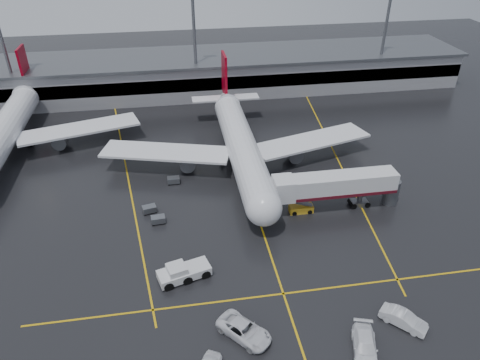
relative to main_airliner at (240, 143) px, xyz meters
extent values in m
plane|color=black|center=(0.00, -9.70, -4.21)|extent=(220.00, 220.00, 0.00)
cube|color=gold|center=(0.00, -9.70, -4.20)|extent=(0.25, 90.00, 0.02)
cube|color=gold|center=(0.00, -31.70, -4.20)|extent=(60.00, 0.25, 0.02)
cube|color=gold|center=(-20.00, 0.30, -4.20)|extent=(9.99, 69.35, 0.02)
cube|color=gold|center=(18.00, 0.30, -4.20)|extent=(7.57, 69.64, 0.02)
cube|color=gray|center=(0.00, 38.30, -0.21)|extent=(120.00, 18.00, 8.00)
cube|color=black|center=(0.00, 29.50, 0.29)|extent=(120.00, 0.40, 3.00)
cube|color=#595B60|center=(0.00, 38.30, 4.09)|extent=(122.00, 19.00, 0.60)
cylinder|color=#595B60|center=(-45.00, 32.30, 8.29)|extent=(0.70, 0.70, 25.00)
cylinder|color=#595B60|center=(-5.00, 32.30, 8.29)|extent=(0.70, 0.70, 25.00)
cylinder|color=#595B60|center=(40.00, 32.30, 8.29)|extent=(0.70, 0.70, 25.00)
cylinder|color=silver|center=(0.00, -1.70, -0.01)|extent=(5.20, 36.00, 5.20)
sphere|color=silver|center=(0.00, -19.70, -0.01)|extent=(5.20, 5.20, 5.20)
cone|color=silver|center=(0.00, 19.30, 0.59)|extent=(4.94, 8.00, 4.94)
cube|color=maroon|center=(0.00, 20.30, 5.49)|extent=(0.50, 5.50, 8.50)
cube|color=silver|center=(0.00, 19.30, 0.79)|extent=(14.00, 3.00, 0.25)
cube|color=silver|center=(-13.00, 0.30, -0.81)|extent=(22.80, 11.83, 0.40)
cube|color=silver|center=(13.00, 0.30, -0.81)|extent=(22.80, 11.83, 0.40)
cylinder|color=#595B60|center=(-9.50, -0.70, -2.21)|extent=(2.60, 4.50, 2.60)
cylinder|color=#595B60|center=(9.50, -0.70, -2.21)|extent=(2.60, 4.50, 2.60)
cylinder|color=#595B60|center=(0.00, -16.70, -3.21)|extent=(0.56, 0.56, 2.00)
cylinder|color=#595B60|center=(-3.20, 1.30, -3.21)|extent=(0.56, 0.56, 2.00)
cylinder|color=#595B60|center=(3.20, 1.30, -3.21)|extent=(0.56, 0.56, 2.00)
cylinder|color=black|center=(0.00, -16.70, -3.76)|extent=(0.40, 1.10, 1.10)
cylinder|color=black|center=(-3.20, 1.30, -3.66)|extent=(1.00, 1.40, 1.40)
cylinder|color=black|center=(3.20, 1.30, -3.66)|extent=(1.00, 1.40, 1.40)
cylinder|color=silver|center=(-42.00, 10.30, -0.01)|extent=(5.20, 36.00, 5.20)
cone|color=silver|center=(-42.00, 31.30, 0.59)|extent=(4.94, 8.00, 4.94)
cube|color=maroon|center=(-42.00, 32.30, 5.49)|extent=(0.50, 5.50, 8.50)
cube|color=silver|center=(-42.00, 31.30, 0.79)|extent=(14.00, 3.00, 0.25)
cube|color=silver|center=(-29.00, 12.30, -0.81)|extent=(22.80, 11.83, 0.40)
cylinder|color=#595B60|center=(-32.50, 11.30, -2.21)|extent=(2.60, 4.50, 2.60)
cylinder|color=#595B60|center=(-38.80, 13.30, -3.21)|extent=(0.56, 0.56, 2.00)
cylinder|color=black|center=(-38.80, 13.30, -3.66)|extent=(1.00, 1.40, 1.40)
cube|color=silver|center=(12.00, -15.70, 0.19)|extent=(18.00, 3.20, 3.00)
cube|color=#4E0C16|center=(12.00, -15.70, -1.11)|extent=(18.00, 3.30, 0.50)
cube|color=silver|center=(3.80, -15.70, 0.19)|extent=(3.00, 3.40, 3.30)
cylinder|color=#595B60|center=(16.00, -15.70, -2.71)|extent=(0.80, 0.80, 3.00)
cube|color=#595B60|center=(16.00, -15.70, -3.76)|extent=(2.60, 1.60, 0.90)
cylinder|color=#595B60|center=(21.00, -15.70, -2.21)|extent=(2.40, 2.40, 4.00)
cylinder|color=black|center=(14.90, -15.70, -3.76)|extent=(0.90, 1.80, 0.90)
cylinder|color=black|center=(17.10, -15.70, -3.76)|extent=(0.90, 1.80, 0.90)
cube|color=silver|center=(-11.57, -27.01, -3.37)|extent=(6.95, 4.27, 1.11)
cube|color=silver|center=(-12.47, -27.26, -2.45)|extent=(2.75, 2.75, 0.93)
cube|color=black|center=(-12.47, -27.26, -2.45)|extent=(2.47, 2.47, 0.83)
cylinder|color=black|center=(-13.89, -27.67, -3.70)|extent=(1.92, 3.01, 1.21)
cylinder|color=black|center=(-11.57, -27.01, -3.70)|extent=(1.92, 3.01, 1.21)
cylinder|color=black|center=(-9.25, -26.35, -3.70)|extent=(1.92, 3.01, 1.21)
cube|color=gold|center=(6.69, -15.85, -3.66)|extent=(3.61, 1.52, 1.10)
cube|color=#595B60|center=(6.69, -15.85, -2.61)|extent=(3.48, 0.92, 1.26)
cylinder|color=black|center=(5.49, -15.85, -3.91)|extent=(0.71, 1.71, 0.70)
cylinder|color=black|center=(7.89, -15.86, -3.91)|extent=(0.71, 1.71, 0.70)
imported|color=silver|center=(-5.70, -36.95, -3.34)|extent=(6.34, 6.62, 1.75)
imported|color=white|center=(6.34, -40.97, -3.35)|extent=(4.06, 6.40, 1.73)
imported|color=silver|center=(11.98, -38.31, -3.36)|extent=(4.89, 4.96, 1.70)
cube|color=#595B60|center=(-14.69, -15.15, -3.56)|extent=(2.11, 1.48, 0.90)
cylinder|color=black|center=(-15.44, -15.72, -4.03)|extent=(0.40, 0.20, 0.40)
cylinder|color=black|center=(-13.85, -15.57, -4.03)|extent=(0.40, 0.20, 0.40)
cylinder|color=black|center=(-15.54, -14.72, -4.03)|extent=(0.40, 0.20, 0.40)
cylinder|color=black|center=(-13.95, -14.57, -4.03)|extent=(0.40, 0.20, 0.40)
cube|color=#595B60|center=(-15.99, -12.29, -3.56)|extent=(2.24, 1.71, 0.90)
cylinder|color=black|center=(-16.66, -12.95, -4.03)|extent=(0.40, 0.20, 0.40)
cylinder|color=black|center=(-15.10, -12.60, -4.03)|extent=(0.40, 0.20, 0.40)
cylinder|color=black|center=(-16.89, -11.98, -4.03)|extent=(0.40, 0.20, 0.40)
cylinder|color=black|center=(-15.33, -11.62, -4.03)|extent=(0.40, 0.20, 0.40)
cube|color=#595B60|center=(-12.07, -4.60, -3.56)|extent=(2.02, 1.33, 0.90)
cylinder|color=black|center=(-12.86, -5.11, -4.03)|extent=(0.40, 0.20, 0.40)
cylinder|color=black|center=(-11.26, -5.08, -4.03)|extent=(0.40, 0.20, 0.40)
cylinder|color=black|center=(-12.88, -4.11, -4.03)|extent=(0.40, 0.20, 0.40)
cylinder|color=black|center=(-11.28, -4.08, -4.03)|extent=(0.40, 0.20, 0.40)
camera|label=1|loc=(-11.35, -68.51, 35.90)|focal=33.40mm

